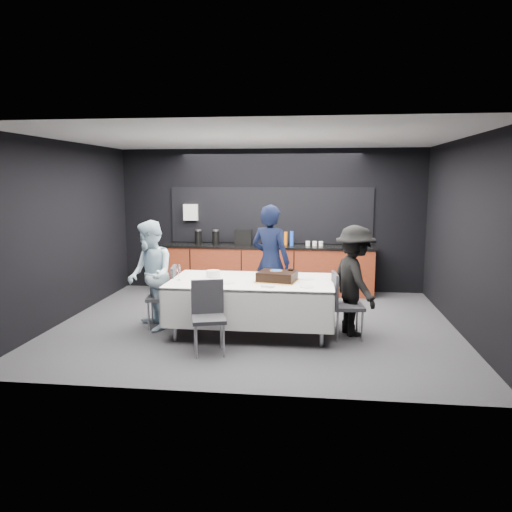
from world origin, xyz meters
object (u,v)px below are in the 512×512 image
(plate_stack, at_px, (213,274))
(person_left, at_px, (150,276))
(cake_assembly, at_px, (277,276))
(chair_right, at_px, (342,301))
(champagne_flute, at_px, (178,269))
(chair_near, at_px, (208,311))
(chair_left, at_px, (167,292))
(person_center, at_px, (271,262))
(person_right, at_px, (355,281))
(party_table, at_px, (252,289))

(plate_stack, xyz_separation_m, person_left, (-0.91, -0.14, -0.02))
(cake_assembly, distance_m, person_left, 1.87)
(plate_stack, bearing_deg, chair_right, -6.71)
(champagne_flute, distance_m, chair_near, 1.01)
(chair_left, relative_size, person_center, 0.51)
(champagne_flute, relative_size, chair_right, 0.24)
(chair_left, distance_m, person_center, 1.70)
(chair_right, bearing_deg, champagne_flute, -178.69)
(plate_stack, height_order, chair_right, chair_right)
(cake_assembly, relative_size, chair_right, 0.68)
(plate_stack, height_order, person_right, person_right)
(person_center, distance_m, person_right, 1.48)
(person_left, height_order, person_right, person_left)
(champagne_flute, distance_m, chair_left, 0.56)
(person_center, xyz_separation_m, person_right, (1.27, -0.75, -0.12))
(party_table, xyz_separation_m, person_right, (1.46, 0.10, 0.14))
(chair_near, bearing_deg, person_right, 26.65)
(person_left, relative_size, person_right, 1.03)
(chair_near, distance_m, person_left, 1.38)
(party_table, relative_size, chair_left, 2.51)
(cake_assembly, height_order, chair_left, cake_assembly)
(chair_right, bearing_deg, person_left, 178.32)
(party_table, distance_m, plate_stack, 0.63)
(chair_right, distance_m, chair_near, 1.90)
(chair_near, bearing_deg, person_left, 140.92)
(cake_assembly, height_order, champagne_flute, champagne_flute)
(cake_assembly, bearing_deg, party_table, 173.60)
(champagne_flute, height_order, person_left, person_left)
(person_center, bearing_deg, plate_stack, 66.43)
(party_table, distance_m, chair_near, 0.98)
(champagne_flute, relative_size, person_right, 0.14)
(plate_stack, height_order, person_left, person_left)
(chair_right, relative_size, person_right, 0.59)
(chair_near, xyz_separation_m, person_center, (0.64, 1.71, 0.37))
(champagne_flute, bearing_deg, person_right, 5.57)
(party_table, height_order, chair_right, chair_right)
(party_table, distance_m, cake_assembly, 0.42)
(chair_right, distance_m, person_center, 1.49)
(champagne_flute, xyz_separation_m, chair_left, (-0.27, 0.27, -0.40))
(party_table, relative_size, plate_stack, 11.49)
(party_table, relative_size, person_left, 1.43)
(person_left, bearing_deg, chair_right, 56.22)
(party_table, height_order, champagne_flute, champagne_flute)
(chair_right, height_order, chair_near, same)
(chair_near, bearing_deg, champagne_flute, 129.10)
(cake_assembly, xyz_separation_m, person_left, (-1.87, 0.03, -0.04))
(plate_stack, xyz_separation_m, chair_left, (-0.71, -0.00, -0.30))
(chair_right, bearing_deg, cake_assembly, 176.98)
(party_table, xyz_separation_m, champagne_flute, (-1.04, -0.14, 0.30))
(chair_right, height_order, person_right, person_right)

